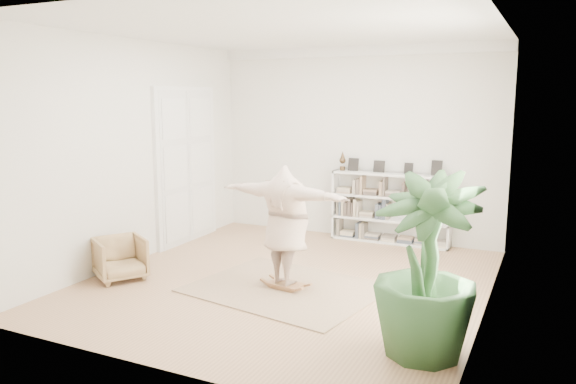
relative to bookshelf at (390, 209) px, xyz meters
The scene contains 9 objects.
floor 2.98m from the bookshelf, 104.79° to the right, with size 6.00×6.00×0.00m, color #9C7250.
room_shell 2.97m from the bookshelf, behind, with size 6.00×6.00×6.00m.
doors 3.84m from the bookshelf, 156.24° to the right, with size 0.09×1.78×2.92m.
bookshelf is the anchor object (origin of this frame).
armchair 4.88m from the bookshelf, 128.68° to the right, with size 0.68×0.70×0.64m, color tan.
rug 3.28m from the bookshelf, 101.23° to the right, with size 2.50×2.00×0.02m, color tan.
rocker_board 3.27m from the bookshelf, 101.23° to the right, with size 0.54×0.38×0.11m.
person 3.23m from the bookshelf, 101.23° to the right, with size 2.06×0.56×1.68m, color #CAAB97.
houseplant 4.65m from the bookshelf, 70.40° to the right, with size 1.09×1.09×1.94m, color #2B5229.
Camera 1 is at (3.41, -7.17, 2.69)m, focal length 35.00 mm.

